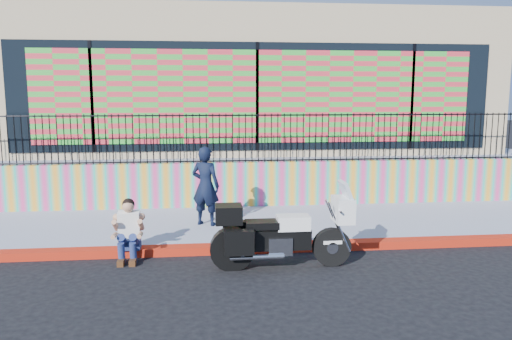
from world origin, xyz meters
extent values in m
plane|color=black|center=(0.00, 0.00, 0.00)|extent=(90.00, 90.00, 0.00)
cube|color=#B31B0C|center=(0.00, 0.00, 0.07)|extent=(16.00, 0.30, 0.15)
cube|color=#9096AD|center=(0.00, 1.65, 0.07)|extent=(16.00, 3.00, 0.15)
cube|color=#E93D87|center=(0.00, 3.25, 0.70)|extent=(16.00, 0.20, 1.10)
cube|color=#9096AD|center=(0.00, 8.35, 0.62)|extent=(16.00, 10.00, 1.25)
cube|color=tan|center=(0.00, 8.15, 3.25)|extent=(14.00, 8.00, 4.00)
cube|color=black|center=(0.00, 4.13, 2.85)|extent=(12.60, 0.04, 2.80)
cube|color=#E33241|center=(0.00, 4.10, 2.85)|extent=(11.48, 0.02, 2.40)
cylinder|color=black|center=(0.75, -0.90, 0.33)|extent=(0.66, 0.14, 0.66)
cylinder|color=black|center=(-0.96, -0.90, 0.33)|extent=(0.66, 0.14, 0.66)
cube|color=black|center=(-0.10, -0.90, 0.50)|extent=(0.95, 0.28, 0.34)
cube|color=silver|center=(-0.15, -0.90, 0.40)|extent=(0.40, 0.34, 0.30)
cube|color=white|center=(0.08, -0.90, 0.78)|extent=(0.55, 0.32, 0.24)
cube|color=black|center=(-0.46, -0.90, 0.76)|extent=(0.55, 0.34, 0.12)
cube|color=white|center=(0.93, -0.90, 0.98)|extent=(0.30, 0.52, 0.42)
cube|color=silver|center=(0.97, -0.90, 1.30)|extent=(0.18, 0.46, 0.34)
cube|color=black|center=(-1.01, -0.90, 0.95)|extent=(0.44, 0.42, 0.30)
cube|color=black|center=(-0.86, -1.20, 0.55)|extent=(0.48, 0.18, 0.40)
cube|color=black|center=(-0.86, -0.60, 0.55)|extent=(0.48, 0.18, 0.40)
cube|color=white|center=(0.75, -0.90, 0.43)|extent=(0.32, 0.16, 0.06)
imported|color=black|center=(-1.38, 1.50, 0.99)|extent=(0.73, 0.62, 1.69)
cube|color=navy|center=(-2.75, -0.06, 0.24)|extent=(0.36, 0.28, 0.18)
cube|color=white|center=(-2.75, -0.10, 0.59)|extent=(0.38, 0.27, 0.54)
sphere|color=tan|center=(-2.75, -0.14, 0.95)|extent=(0.21, 0.21, 0.21)
cube|color=#472814|center=(-2.85, -0.50, 0.05)|extent=(0.11, 0.26, 0.10)
cube|color=#472814|center=(-2.65, -0.50, 0.05)|extent=(0.11, 0.26, 0.10)
camera|label=1|loc=(-1.39, -8.95, 2.92)|focal=35.00mm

